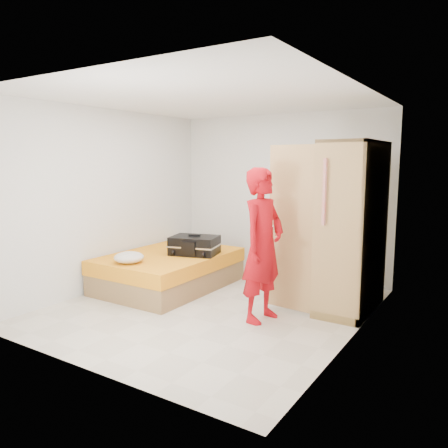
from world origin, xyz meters
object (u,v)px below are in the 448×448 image
Objects in this scene: person at (263,245)px; round_cushion at (129,257)px; wardrobe at (347,231)px; bed at (169,270)px; suitcase at (195,245)px.

person is 1.92m from round_cushion.
round_cushion is at bearing 104.42° from person.
wardrobe is 1.14m from person.
wardrobe is (2.50, 0.43, 0.75)m from bed.
wardrobe reaches higher than suitcase.
person is at bearing -128.59° from wardrobe.
person reaches higher than suitcase.
round_cushion reaches higher than bed.
suitcase is (-1.46, 0.65, -0.26)m from person.
wardrobe is at bearing -32.66° from person.
round_cushion is at bearing -129.25° from suitcase.
bed is 5.06× the size of round_cushion.
suitcase is 1.98× the size of round_cushion.
wardrobe is 1.17× the size of person.
suitcase reaches higher than round_cushion.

